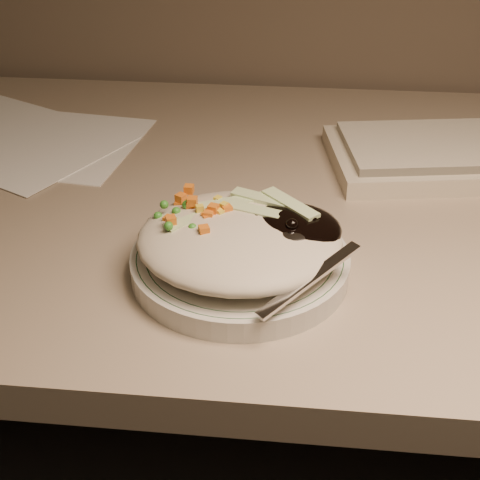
# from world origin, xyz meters

# --- Properties ---
(desk) EXTENTS (1.40, 0.70, 0.74)m
(desk) POSITION_xyz_m (0.00, 1.38, 0.54)
(desk) COLOR gray
(desk) RESTS_ON ground
(plate) EXTENTS (0.21, 0.21, 0.02)m
(plate) POSITION_xyz_m (-0.06, 1.20, 0.75)
(plate) COLOR silver
(plate) RESTS_ON desk
(plate_rim) EXTENTS (0.20, 0.20, 0.00)m
(plate_rim) POSITION_xyz_m (-0.06, 1.20, 0.76)
(plate_rim) COLOR #144723
(plate_rim) RESTS_ON plate
(meal) EXTENTS (0.21, 0.19, 0.05)m
(meal) POSITION_xyz_m (-0.06, 1.20, 0.78)
(meal) COLOR #B6AB93
(meal) RESTS_ON plate
(papers) EXTENTS (0.37, 0.32, 0.00)m
(papers) POSITION_xyz_m (-0.39, 1.48, 0.74)
(papers) COLOR white
(papers) RESTS_ON desk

